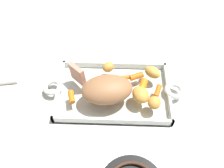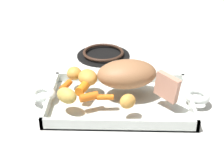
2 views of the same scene
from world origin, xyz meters
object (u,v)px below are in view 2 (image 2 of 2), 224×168
potato_golden_small (66,96)px  baby_carrot_northeast (167,81)px  baby_carrot_northwest (88,97)px  potato_near_roast (87,77)px  stove_burner_rear (103,54)px  baby_carrot_center_right (104,97)px  roast_slice_outer (166,87)px  baby_carrot_southeast (65,86)px  pork_roast (126,74)px  potato_halved (127,101)px  roasting_dish (119,101)px  potato_golden_large (73,73)px  baby_carrot_short (82,88)px

potato_golden_small → baby_carrot_northeast: bearing=-158.7°
baby_carrot_northwest → potato_golden_small: 0.06m
baby_carrot_northwest → potato_golden_small: bearing=11.7°
potato_near_roast → stove_burner_rear: size_ratio=0.34×
baby_carrot_center_right → roast_slice_outer: bearing=-175.6°
baby_carrot_southeast → stove_burner_rear: size_ratio=0.25×
baby_carrot_northeast → baby_carrot_northwest: same height
baby_carrot_northeast → stove_burner_rear: bearing=-53.4°
pork_roast → potato_halved: 0.11m
roasting_dish → baby_carrot_northwest: baby_carrot_northwest is taller
potato_golden_large → stove_burner_rear: bearing=-106.3°
potato_near_roast → pork_roast: bearing=176.7°
potato_golden_large → potato_golden_small: 0.12m
baby_carrot_northwest → baby_carrot_short: baby_carrot_short is taller
roast_slice_outer → stove_burner_rear: (0.18, -0.33, -0.06)m
potato_halved → baby_carrot_short: bearing=-30.6°
baby_carrot_northwest → potato_near_roast: potato_near_roast is taller
pork_roast → baby_carrot_short: 0.12m
baby_carrot_center_right → potato_near_roast: (0.05, -0.08, 0.01)m
stove_burner_rear → potato_golden_large: bearing=73.7°
potato_near_roast → baby_carrot_southeast: bearing=23.3°
potato_halved → baby_carrot_northwest: bearing=-17.6°
roasting_dish → baby_carrot_northeast: size_ratio=11.33×
potato_near_roast → roast_slice_outer: bearing=162.1°
roasting_dish → potato_golden_large: 0.15m
roast_slice_outer → baby_carrot_southeast: 0.26m
pork_roast → potato_golden_small: (0.15, 0.09, -0.02)m
baby_carrot_southeast → baby_carrot_center_right: (-0.11, 0.05, -0.00)m
baby_carrot_center_right → baby_carrot_southeast: bearing=-26.5°
pork_roast → baby_carrot_northeast: 0.12m
baby_carrot_northeast → baby_carrot_southeast: baby_carrot_northeast is taller
pork_roast → potato_golden_large: bearing=-12.7°
roasting_dish → baby_carrot_short: (0.10, 0.00, 0.04)m
roasting_dish → stove_burner_rear: 0.31m
roasting_dish → stove_burner_rear: bearing=-79.2°
roasting_dish → potato_golden_small: size_ratio=8.34×
baby_carrot_short → potato_golden_large: potato_golden_large is taller
baby_carrot_southeast → stove_burner_rear: baby_carrot_southeast is taller
roasting_dish → baby_carrot_northeast: 0.14m
baby_carrot_southeast → baby_carrot_northwest: (-0.07, 0.06, 0.00)m
baby_carrot_short → potato_halved: 0.13m
baby_carrot_short → potato_near_roast: potato_near_roast is taller
baby_carrot_southeast → potato_near_roast: potato_near_roast is taller
baby_carrot_short → baby_carrot_southeast: bearing=-22.6°
pork_roast → potato_golden_large: (0.15, -0.03, -0.02)m
roasting_dish → pork_roast: (-0.02, -0.04, 0.06)m
roasting_dish → baby_carrot_southeast: baby_carrot_southeast is taller
potato_halved → pork_roast: bearing=-89.5°
baby_carrot_northwest → potato_halved: 0.10m
baby_carrot_northeast → stove_burner_rear: size_ratio=0.23×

